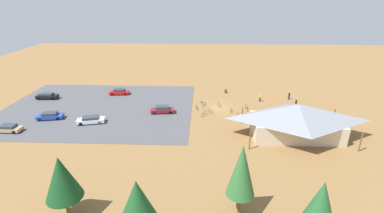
{
  "coord_description": "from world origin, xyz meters",
  "views": [
    {
      "loc": [
        3.28,
        53.34,
        21.79
      ],
      "look_at": [
        5.27,
        2.16,
        1.2
      ],
      "focal_mm": 26.18,
      "sensor_mm": 36.0,
      "label": 1
    }
  ],
  "objects_px": {
    "visitor_near_lot": "(260,98)",
    "bicycle_red_yard_left": "(204,114)",
    "bicycle_blue_back_row": "(238,115)",
    "visitor_at_bikes": "(296,103)",
    "car_black_by_curb": "(47,96)",
    "car_maroon_near_entry": "(162,109)",
    "bike_pavilion": "(297,118)",
    "lot_sign": "(202,105)",
    "pine_west": "(242,170)",
    "car_blue_back_corner": "(50,116)",
    "bicycle_teal_yard_right": "(197,108)",
    "bicycle_yellow_front_row": "(219,105)",
    "car_tan_far_end": "(8,128)",
    "visitor_by_pavilion": "(289,96)",
    "pine_center": "(62,178)",
    "car_red_end_stall": "(119,92)",
    "bicycle_silver_trailside": "(246,107)",
    "bicycle_black_near_sign": "(204,105)",
    "bicycle_green_lone_west": "(210,111)",
    "pine_far_west": "(321,203)",
    "bicycle_orange_yard_front": "(231,110)",
    "pine_east": "(138,203)",
    "car_white_aisle_side": "(91,120)",
    "trash_bin": "(226,91)",
    "bicycle_white_near_porch": "(248,113)"
  },
  "relations": [
    {
      "from": "bicycle_teal_yard_right",
      "to": "car_black_by_curb",
      "type": "xyz_separation_m",
      "value": [
        33.43,
        -4.67,
        0.39
      ]
    },
    {
      "from": "bike_pavilion",
      "to": "car_black_by_curb",
      "type": "height_order",
      "value": "bike_pavilion"
    },
    {
      "from": "bicycle_silver_trailside",
      "to": "bicycle_green_lone_west",
      "type": "distance_m",
      "value": 7.86
    },
    {
      "from": "bicycle_silver_trailside",
      "to": "visitor_near_lot",
      "type": "distance_m",
      "value": 5.61
    },
    {
      "from": "car_black_by_curb",
      "to": "car_maroon_near_entry",
      "type": "relative_size",
      "value": 0.97
    },
    {
      "from": "pine_far_west",
      "to": "car_tan_far_end",
      "type": "height_order",
      "value": "pine_far_west"
    },
    {
      "from": "pine_far_west",
      "to": "visitor_by_pavilion",
      "type": "bearing_deg",
      "value": -102.27
    },
    {
      "from": "bicycle_orange_yard_front",
      "to": "visitor_by_pavilion",
      "type": "distance_m",
      "value": 15.57
    },
    {
      "from": "pine_east",
      "to": "bicycle_yellow_front_row",
      "type": "relative_size",
      "value": 4.28
    },
    {
      "from": "pine_west",
      "to": "pine_east",
      "type": "distance_m",
      "value": 10.62
    },
    {
      "from": "pine_center",
      "to": "car_red_end_stall",
      "type": "xyz_separation_m",
      "value": [
        5.46,
        -38.4,
        -4.1
      ]
    },
    {
      "from": "car_blue_back_corner",
      "to": "visitor_at_bikes",
      "type": "height_order",
      "value": "visitor_at_bikes"
    },
    {
      "from": "pine_west",
      "to": "car_red_end_stall",
      "type": "distance_m",
      "value": 44.11
    },
    {
      "from": "lot_sign",
      "to": "pine_far_west",
      "type": "bearing_deg",
      "value": 109.3
    },
    {
      "from": "lot_sign",
      "to": "car_red_end_stall",
      "type": "bearing_deg",
      "value": -25.66
    },
    {
      "from": "car_maroon_near_entry",
      "to": "pine_far_west",
      "type": "bearing_deg",
      "value": 121.94
    },
    {
      "from": "pine_east",
      "to": "bicycle_teal_yard_right",
      "type": "relative_size",
      "value": 4.31
    },
    {
      "from": "car_red_end_stall",
      "to": "bike_pavilion",
      "type": "bearing_deg",
      "value": 150.98
    },
    {
      "from": "pine_west",
      "to": "bicycle_red_yard_left",
      "type": "bearing_deg",
      "value": -81.89
    },
    {
      "from": "pine_center",
      "to": "visitor_by_pavilion",
      "type": "relative_size",
      "value": 4.11
    },
    {
      "from": "trash_bin",
      "to": "lot_sign",
      "type": "distance_m",
      "value": 12.66
    },
    {
      "from": "bicycle_orange_yard_front",
      "to": "visitor_near_lot",
      "type": "relative_size",
      "value": 0.92
    },
    {
      "from": "car_maroon_near_entry",
      "to": "visitor_by_pavilion",
      "type": "distance_m",
      "value": 28.42
    },
    {
      "from": "car_tan_far_end",
      "to": "visitor_by_pavilion",
      "type": "height_order",
      "value": "visitor_by_pavilion"
    },
    {
      "from": "bicycle_blue_back_row",
      "to": "visitor_at_bikes",
      "type": "height_order",
      "value": "visitor_at_bikes"
    },
    {
      "from": "trash_bin",
      "to": "bicycle_red_yard_left",
      "type": "distance_m",
      "value": 14.56
    },
    {
      "from": "pine_far_west",
      "to": "bicycle_yellow_front_row",
      "type": "height_order",
      "value": "pine_far_west"
    },
    {
      "from": "pine_far_west",
      "to": "bicycle_white_near_porch",
      "type": "relative_size",
      "value": 3.91
    },
    {
      "from": "car_black_by_curb",
      "to": "car_blue_back_corner",
      "type": "bearing_deg",
      "value": 120.17
    },
    {
      "from": "bicycle_red_yard_left",
      "to": "lot_sign",
      "type": "bearing_deg",
      "value": -78.1
    },
    {
      "from": "visitor_at_bikes",
      "to": "bicycle_yellow_front_row",
      "type": "bearing_deg",
      "value": 0.77
    },
    {
      "from": "bicycle_silver_trailside",
      "to": "car_blue_back_corner",
      "type": "distance_m",
      "value": 38.02
    },
    {
      "from": "bicycle_blue_back_row",
      "to": "car_blue_back_corner",
      "type": "xyz_separation_m",
      "value": [
        35.23,
        2.34,
        0.32
      ]
    },
    {
      "from": "bike_pavilion",
      "to": "lot_sign",
      "type": "relative_size",
      "value": 7.56
    },
    {
      "from": "car_white_aisle_side",
      "to": "trash_bin",
      "type": "bearing_deg",
      "value": -145.21
    },
    {
      "from": "pine_center",
      "to": "bicycle_red_yard_left",
      "type": "distance_m",
      "value": 30.72
    },
    {
      "from": "bicycle_green_lone_west",
      "to": "car_white_aisle_side",
      "type": "relative_size",
      "value": 0.3
    },
    {
      "from": "pine_east",
      "to": "visitor_by_pavilion",
      "type": "xyz_separation_m",
      "value": [
        -24.84,
        -39.66,
        -3.71
      ]
    },
    {
      "from": "bicycle_red_yard_left",
      "to": "bicycle_yellow_front_row",
      "type": "xyz_separation_m",
      "value": [
        -3.1,
        -4.98,
        -0.02
      ]
    },
    {
      "from": "pine_center",
      "to": "car_black_by_curb",
      "type": "bearing_deg",
      "value": -59.25
    },
    {
      "from": "car_maroon_near_entry",
      "to": "car_tan_far_end",
      "type": "bearing_deg",
      "value": 20.1
    },
    {
      "from": "pine_west",
      "to": "visitor_by_pavilion",
      "type": "height_order",
      "value": "pine_west"
    },
    {
      "from": "bicycle_black_near_sign",
      "to": "bicycle_green_lone_west",
      "type": "height_order",
      "value": "bicycle_green_lone_west"
    },
    {
      "from": "lot_sign",
      "to": "bicycle_teal_yard_right",
      "type": "relative_size",
      "value": 1.35
    },
    {
      "from": "bicycle_white_near_porch",
      "to": "bicycle_black_near_sign",
      "type": "height_order",
      "value": "bicycle_white_near_porch"
    },
    {
      "from": "car_blue_back_corner",
      "to": "pine_center",
      "type": "bearing_deg",
      "value": 121.0
    },
    {
      "from": "bicycle_orange_yard_front",
      "to": "visitor_near_lot",
      "type": "distance_m",
      "value": 9.26
    },
    {
      "from": "visitor_near_lot",
      "to": "bicycle_red_yard_left",
      "type": "bearing_deg",
      "value": 34.24
    },
    {
      "from": "car_black_by_curb",
      "to": "visitor_at_bikes",
      "type": "distance_m",
      "value": 53.99
    },
    {
      "from": "bicycle_teal_yard_right",
      "to": "car_maroon_near_entry",
      "type": "distance_m",
      "value": 7.04
    }
  ]
}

